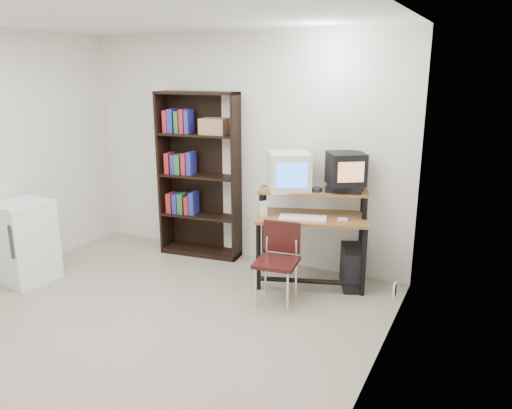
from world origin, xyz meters
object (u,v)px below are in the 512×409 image
at_px(pc_tower, 352,267).
at_px(mini_fridge, 24,241).
at_px(computer_desk, 312,221).
at_px(bookshelf, 201,174).
at_px(school_chair, 278,254).
at_px(crt_monitor, 289,171).
at_px(crt_tv, 346,169).

distance_m(pc_tower, mini_fridge, 3.46).
xyz_separation_m(computer_desk, pc_tower, (0.42, 0.09, -0.47)).
height_order(pc_tower, bookshelf, bookshelf).
bearing_deg(school_chair, crt_monitor, 96.85).
relative_size(crt_monitor, school_chair, 0.73).
relative_size(school_chair, mini_fridge, 0.90).
bearing_deg(crt_monitor, school_chair, -106.80).
xyz_separation_m(crt_monitor, crt_tv, (0.56, 0.16, 0.05)).
bearing_deg(bookshelf, crt_tv, -8.43).
xyz_separation_m(crt_monitor, pc_tower, (0.71, 0.05, -0.96)).
bearing_deg(pc_tower, crt_monitor, 161.52).
height_order(crt_monitor, pc_tower, crt_monitor).
bearing_deg(computer_desk, crt_monitor, 153.39).
distance_m(computer_desk, mini_fridge, 3.04).
distance_m(school_chair, mini_fridge, 2.71).
bearing_deg(pc_tower, crt_tv, 120.78).
distance_m(crt_tv, school_chair, 1.13).
bearing_deg(computer_desk, mini_fridge, -173.38).
relative_size(pc_tower, mini_fridge, 0.52).
distance_m(pc_tower, bookshelf, 2.08).
distance_m(computer_desk, school_chair, 0.60).
height_order(pc_tower, school_chair, school_chair).
bearing_deg(bookshelf, computer_desk, -16.25).
xyz_separation_m(pc_tower, school_chair, (-0.56, -0.64, 0.26)).
bearing_deg(crt_monitor, bookshelf, 139.63).
distance_m(computer_desk, crt_tv, 0.63).
bearing_deg(school_chair, mini_fridge, -171.53).
bearing_deg(crt_monitor, computer_desk, -39.17).
height_order(crt_tv, bookshelf, bookshelf).
xyz_separation_m(crt_tv, bookshelf, (-1.77, 0.04, -0.22)).
bearing_deg(mini_fridge, school_chair, 22.35).
distance_m(computer_desk, pc_tower, 0.64).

